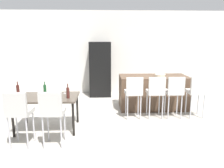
{
  "coord_description": "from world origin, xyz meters",
  "views": [
    {
      "loc": [
        -0.9,
        -5.02,
        1.95
      ],
      "look_at": [
        -0.67,
        0.18,
        0.85
      ],
      "focal_mm": 34.62,
      "sensor_mm": 36.0,
      "label": 1
    }
  ],
  "objects": [
    {
      "name": "refrigerator",
      "position": [
        -0.98,
        2.34,
        0.92
      ],
      "size": [
        0.72,
        0.68,
        1.84
      ],
      "primitive_type": "cube",
      "color": "black",
      "rests_on": "ground_plane"
    },
    {
      "name": "bar_chair_middle",
      "position": [
        0.4,
        0.05,
        0.7
      ],
      "size": [
        0.4,
        0.4,
        1.05
      ],
      "color": "beige",
      "rests_on": "ground_plane"
    },
    {
      "name": "fruit_bowl",
      "position": [
        0.68,
        0.76,
        0.96
      ],
      "size": [
        0.28,
        0.28,
        0.07
      ],
      "primitive_type": "cylinder",
      "color": "beige",
      "rests_on": "kitchen_island"
    },
    {
      "name": "bar_chair_left",
      "position": [
        -0.14,
        0.05,
        0.7
      ],
      "size": [
        0.41,
        0.41,
        1.05
      ],
      "color": "beige",
      "rests_on": "ground_plane"
    },
    {
      "name": "potted_plant",
      "position": [
        1.62,
        2.33,
        0.3
      ],
      "size": [
        0.33,
        0.33,
        0.54
      ],
      "color": "#996B4C",
      "rests_on": "ground_plane"
    },
    {
      "name": "wine_glass_far",
      "position": [
        -2.59,
        -0.41,
        0.86
      ],
      "size": [
        0.07,
        0.07,
        0.17
      ],
      "color": "silver",
      "rests_on": "dining_table"
    },
    {
      "name": "wine_glass_right",
      "position": [
        -2.52,
        -0.71,
        0.86
      ],
      "size": [
        0.07,
        0.07,
        0.17
      ],
      "color": "silver",
      "rests_on": "dining_table"
    },
    {
      "name": "wine_glass_middle",
      "position": [
        -1.75,
        -0.28,
        0.86
      ],
      "size": [
        0.07,
        0.07,
        0.17
      ],
      "color": "silver",
      "rests_on": "dining_table"
    },
    {
      "name": "back_wall",
      "position": [
        0.0,
        2.78,
        1.45
      ],
      "size": [
        10.0,
        0.12,
        2.9
      ],
      "primitive_type": "cube",
      "color": "silver",
      "rests_on": "ground_plane"
    },
    {
      "name": "bar_chair_right",
      "position": [
        0.86,
        0.05,
        0.7
      ],
      "size": [
        0.41,
        0.41,
        1.05
      ],
      "color": "beige",
      "rests_on": "ground_plane"
    },
    {
      "name": "wine_bottle_near",
      "position": [
        -1.61,
        -0.67,
        0.86
      ],
      "size": [
        0.07,
        0.07,
        0.31
      ],
      "color": "#471E19",
      "rests_on": "dining_table"
    },
    {
      "name": "wine_bottle_left",
      "position": [
        -2.68,
        -0.53,
        0.87
      ],
      "size": [
        0.06,
        0.06,
        0.33
      ],
      "color": "#471E19",
      "rests_on": "dining_table"
    },
    {
      "name": "bar_chair_far",
      "position": [
        1.42,
        0.05,
        0.7
      ],
      "size": [
        0.4,
        0.4,
        1.05
      ],
      "color": "beige",
      "rests_on": "ground_plane"
    },
    {
      "name": "dining_table",
      "position": [
        -2.1,
        -0.52,
        0.67
      ],
      "size": [
        1.32,
        0.84,
        0.74
      ],
      "color": "#4C4238",
      "rests_on": "ground_plane"
    },
    {
      "name": "dining_chair_near",
      "position": [
        -2.4,
        -1.3,
        0.7
      ],
      "size": [
        0.42,
        0.42,
        1.05
      ],
      "color": "beige",
      "rests_on": "ground_plane"
    },
    {
      "name": "ground_plane",
      "position": [
        0.0,
        0.0,
        0.0
      ],
      "size": [
        10.0,
        10.0,
        0.0
      ],
      "primitive_type": "plane",
      "color": "#ADA89E"
    },
    {
      "name": "dining_chair_far",
      "position": [
        -1.8,
        -1.3,
        0.7
      ],
      "size": [
        0.41,
        0.41,
        1.05
      ],
      "color": "beige",
      "rests_on": "ground_plane"
    },
    {
      "name": "wine_bottle_corner",
      "position": [
        -2.13,
        -0.5,
        0.87
      ],
      "size": [
        0.06,
        0.06,
        0.32
      ],
      "color": "#194723",
      "rests_on": "dining_table"
    },
    {
      "name": "kitchen_island",
      "position": [
        0.53,
        0.87,
        0.46
      ],
      "size": [
        1.89,
        0.89,
        0.92
      ],
      "primitive_type": "cube",
      "color": "#4C3828",
      "rests_on": "ground_plane"
    }
  ]
}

